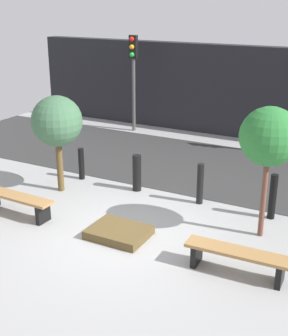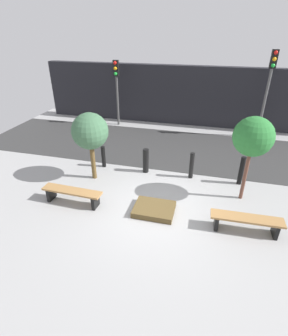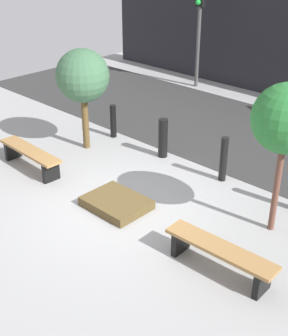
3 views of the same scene
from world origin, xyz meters
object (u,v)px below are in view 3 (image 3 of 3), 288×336
(tree_behind_left_bench, at_px, (83,77))
(bollard_left, at_px, (163,138))
(bollard_center, at_px, (224,159))
(bollard_far_left, at_px, (113,121))
(bench_left, at_px, (30,155))
(planter_bed, at_px, (116,203))
(bench_right, at_px, (220,254))
(traffic_light_west, at_px, (199,15))
(tree_behind_right_bench, at_px, (287,119))

(tree_behind_left_bench, distance_m, bollard_left, 2.32)
(tree_behind_left_bench, height_order, bollard_center, tree_behind_left_bench)
(bollard_far_left, relative_size, bollard_left, 0.92)
(bench_left, bearing_deg, bollard_left, 57.71)
(bench_left, height_order, planter_bed, bench_left)
(bench_right, distance_m, bollard_far_left, 5.65)
(bollard_far_left, height_order, traffic_light_west, traffic_light_west)
(tree_behind_right_bench, xyz_separation_m, bollard_left, (-3.38, 0.90, -1.62))
(tree_behind_left_bench, xyz_separation_m, tree_behind_right_bench, (5.06, 0.00, 0.32))
(tree_behind_left_bench, bearing_deg, planter_bed, -28.94)
(tree_behind_right_bench, height_order, bollard_left, tree_behind_right_bench)
(bollard_far_left, bearing_deg, planter_bed, -42.24)
(bench_right, bearing_deg, tree_behind_right_bench, 88.23)
(planter_bed, xyz_separation_m, bollard_left, (-0.84, 2.30, 0.38))
(bench_left, height_order, bollard_far_left, bollard_far_left)
(planter_bed, height_order, tree_behind_right_bench, tree_behind_right_bench)
(tree_behind_right_bench, relative_size, traffic_light_west, 0.80)
(traffic_light_west, bearing_deg, tree_behind_left_bench, -78.96)
(tree_behind_right_bench, xyz_separation_m, bollard_center, (-1.69, 0.90, -1.60))
(planter_bed, relative_size, traffic_light_west, 0.35)
(bollard_far_left, relative_size, traffic_light_west, 0.25)
(planter_bed, relative_size, bollard_far_left, 1.39)
(tree_behind_left_bench, xyz_separation_m, bollard_left, (1.69, 0.90, -1.31))
(bench_right, xyz_separation_m, bollard_left, (-3.38, 2.50, 0.13))
(bench_right, relative_size, bollard_far_left, 2.20)
(tree_behind_right_bench, distance_m, bollard_left, 3.85)
(bench_left, height_order, bollard_left, bollard_left)
(bench_right, height_order, bollard_far_left, bollard_far_left)
(tree_behind_left_bench, xyz_separation_m, traffic_light_west, (-1.13, 5.77, 0.57))
(planter_bed, distance_m, tree_behind_left_bench, 3.35)
(bollard_left, distance_m, bollard_center, 1.69)
(planter_bed, height_order, tree_behind_left_bench, tree_behind_left_bench)
(planter_bed, xyz_separation_m, bollard_center, (0.84, 2.30, 0.40))
(tree_behind_left_bench, relative_size, traffic_light_west, 0.71)
(tree_behind_right_bench, bearing_deg, bollard_far_left, 169.94)
(bench_left, relative_size, planter_bed, 1.60)
(tree_behind_left_bench, height_order, bollard_far_left, tree_behind_left_bench)
(traffic_light_west, bearing_deg, tree_behind_right_bench, -42.98)
(tree_behind_left_bench, distance_m, bollard_far_left, 1.62)
(bench_right, bearing_deg, bollard_far_left, 151.97)
(tree_behind_right_bench, bearing_deg, bench_left, -162.47)
(planter_bed, bearing_deg, bench_left, -175.48)
(bench_right, distance_m, bollard_left, 4.20)
(planter_bed, xyz_separation_m, bollard_far_left, (-2.53, 2.30, 0.34))
(bench_right, distance_m, traffic_light_west, 9.83)
(bench_left, distance_m, bollard_far_left, 2.50)
(bench_left, distance_m, tree_behind_left_bench, 2.15)
(bollard_center, height_order, traffic_light_west, traffic_light_west)
(bollard_left, distance_m, traffic_light_west, 5.93)
(planter_bed, distance_m, tree_behind_right_bench, 3.52)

